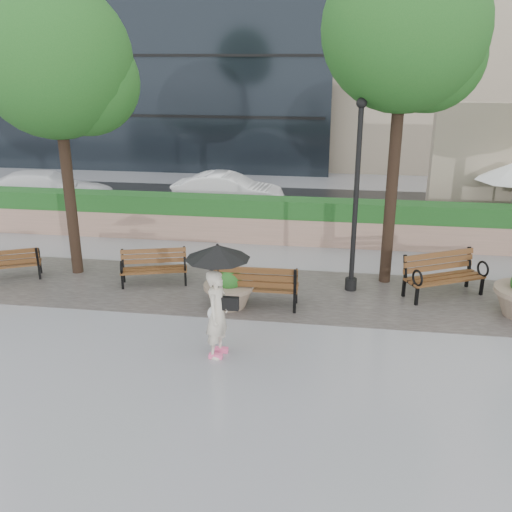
# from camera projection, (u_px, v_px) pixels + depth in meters

# --- Properties ---
(ground) EXTENTS (100.00, 100.00, 0.00)m
(ground) POSITION_uv_depth(u_px,v_px,m) (252.00, 353.00, 10.98)
(ground) COLOR gray
(ground) RESTS_ON ground
(cobble_strip) EXTENTS (28.00, 3.20, 0.01)m
(cobble_strip) POSITION_uv_depth(u_px,v_px,m) (271.00, 292.00, 13.77)
(cobble_strip) COLOR #383330
(cobble_strip) RESTS_ON ground
(hedge_wall) EXTENTS (24.00, 0.80, 1.35)m
(hedge_wall) POSITION_uv_depth(u_px,v_px,m) (287.00, 221.00, 17.28)
(hedge_wall) COLOR tan
(hedge_wall) RESTS_ON ground
(asphalt_street) EXTENTS (40.00, 7.00, 0.00)m
(asphalt_street) POSITION_uv_depth(u_px,v_px,m) (297.00, 209.00, 21.23)
(asphalt_street) COLOR black
(asphalt_street) RESTS_ON ground
(bench_0) EXTENTS (1.70, 1.24, 0.86)m
(bench_0) POSITION_uv_depth(u_px,v_px,m) (8.00, 270.00, 14.48)
(bench_0) COLOR brown
(bench_0) RESTS_ON ground
(bench_1) EXTENTS (1.72, 1.06, 0.87)m
(bench_1) POSITION_uv_depth(u_px,v_px,m) (154.00, 275.00, 14.19)
(bench_1) COLOR brown
(bench_1) RESTS_ON ground
(bench_2) EXTENTS (1.96, 0.81, 1.04)m
(bench_2) POSITION_uv_depth(u_px,v_px,m) (255.00, 294.00, 12.93)
(bench_2) COLOR brown
(bench_2) RESTS_ON ground
(bench_3) EXTENTS (2.02, 1.54, 1.02)m
(bench_3) POSITION_uv_depth(u_px,v_px,m) (443.00, 284.00, 13.49)
(bench_3) COLOR brown
(bench_3) RESTS_ON ground
(planter_left) EXTENTS (1.15, 1.15, 0.96)m
(planter_left) POSITION_uv_depth(u_px,v_px,m) (229.00, 291.00, 12.88)
(planter_left) COLOR #7F6B56
(planter_left) RESTS_ON ground
(lamppost) EXTENTS (0.28, 0.28, 4.55)m
(lamppost) POSITION_uv_depth(u_px,v_px,m) (355.00, 210.00, 13.25)
(lamppost) COLOR black
(lamppost) RESTS_ON ground
(tree_0) EXTENTS (3.70, 3.64, 7.12)m
(tree_0) POSITION_uv_depth(u_px,v_px,m) (63.00, 67.00, 13.40)
(tree_0) COLOR black
(tree_0) RESTS_ON ground
(tree_1) EXTENTS (3.72, 3.67, 7.81)m
(tree_1) POSITION_uv_depth(u_px,v_px,m) (411.00, 36.00, 12.57)
(tree_1) COLOR black
(tree_1) RESTS_ON ground
(car_left) EXTENTS (5.26, 3.15, 1.43)m
(car_left) POSITION_uv_depth(u_px,v_px,m) (48.00, 191.00, 20.88)
(car_left) COLOR white
(car_left) RESTS_ON ground
(car_right) EXTENTS (4.07, 1.52, 1.33)m
(car_right) POSITION_uv_depth(u_px,v_px,m) (228.00, 191.00, 21.02)
(car_right) COLOR white
(car_right) RESTS_ON ground
(pedestrian) EXTENTS (1.20, 1.20, 2.20)m
(pedestrian) POSITION_uv_depth(u_px,v_px,m) (218.00, 290.00, 10.49)
(pedestrian) COLOR beige
(pedestrian) RESTS_ON ground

